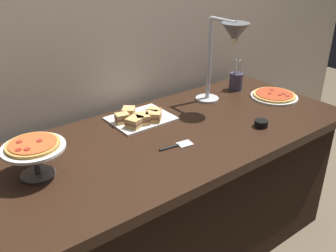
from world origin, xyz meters
The scene contains 10 objects.
ground_plane centered at (0.00, 0.00, 0.00)m, with size 8.00×8.00×0.00m, color brown.
back_wall centered at (0.00, 0.50, 1.20)m, with size 4.40×0.04×2.40m, color #B7A893.
buffet_table centered at (0.00, 0.00, 0.39)m, with size 1.90×0.84×0.76m.
heat_lamp centered at (0.43, 0.08, 1.14)m, with size 0.15×0.33×0.50m.
pizza_plate_front centered at (0.77, 0.00, 0.77)m, with size 0.28×0.28×0.03m.
pizza_plate_center centered at (-0.69, 0.04, 0.88)m, with size 0.25×0.25×0.15m.
sandwich_platter centered at (-0.07, 0.21, 0.78)m, with size 0.33×0.26×0.06m.
sauce_cup_near centered at (0.39, -0.22, 0.78)m, with size 0.07×0.07×0.03m.
utensil_holder centered at (0.69, 0.24, 0.82)m, with size 0.08×0.08×0.21m.
serving_spatula centered at (-0.08, -0.12, 0.76)m, with size 0.17×0.07×0.01m.
Camera 1 is at (-1.05, -1.31, 1.61)m, focal length 40.04 mm.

